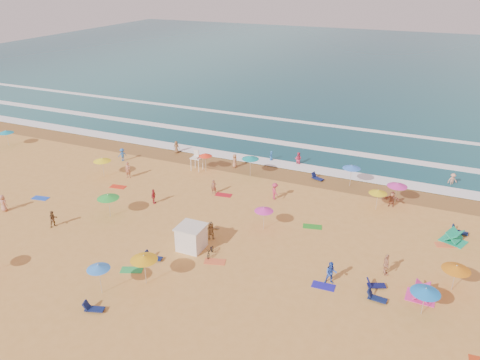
% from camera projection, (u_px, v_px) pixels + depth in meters
% --- Properties ---
extents(ground, '(220.00, 220.00, 0.00)m').
position_uv_depth(ground, '(216.00, 219.00, 43.68)').
color(ground, gold).
rests_on(ground, ground).
extents(ocean, '(220.00, 140.00, 0.18)m').
position_uv_depth(ocean, '(369.00, 64.00, 113.67)').
color(ocean, '#0C4756').
rests_on(ocean, ground).
extents(wet_sand, '(220.00, 220.00, 0.00)m').
position_uv_depth(wet_sand, '(264.00, 171.00, 54.10)').
color(wet_sand, olive).
rests_on(wet_sand, ground).
extents(surf_foam, '(200.00, 18.70, 0.05)m').
position_uv_depth(surf_foam, '(288.00, 146.00, 61.41)').
color(surf_foam, white).
rests_on(surf_foam, ground).
extents(cabana, '(2.00, 2.00, 2.00)m').
position_uv_depth(cabana, '(191.00, 238.00, 38.78)').
color(cabana, white).
rests_on(cabana, ground).
extents(cabana_roof, '(2.20, 2.20, 0.12)m').
position_uv_depth(cabana_roof, '(191.00, 227.00, 38.34)').
color(cabana_roof, silver).
rests_on(cabana_roof, cabana).
extents(bicycle, '(0.79, 1.63, 0.82)m').
position_uv_depth(bicycle, '(210.00, 251.00, 38.08)').
color(bicycle, black).
rests_on(bicycle, ground).
extents(lifeguard_stand, '(1.20, 1.20, 2.10)m').
position_uv_depth(lifeguard_stand, '(197.00, 162.00, 53.84)').
color(lifeguard_stand, white).
rests_on(lifeguard_stand, ground).
extents(beach_umbrellas, '(60.62, 29.31, 0.72)m').
position_uv_depth(beach_umbrellas, '(223.00, 198.00, 43.06)').
color(beach_umbrellas, '#FF1A43').
rests_on(beach_umbrellas, ground).
extents(loungers, '(52.95, 28.27, 0.34)m').
position_uv_depth(loungers, '(266.00, 251.00, 38.53)').
color(loungers, '#0F1D4E').
rests_on(loungers, ground).
extents(towels, '(43.99, 16.00, 0.03)m').
position_uv_depth(towels, '(211.00, 237.00, 40.74)').
color(towels, red).
rests_on(towels, ground).
extents(popup_tents, '(4.24, 11.02, 1.20)m').
position_uv_depth(popup_tents, '(440.00, 260.00, 36.53)').
color(popup_tents, '#EE359F').
rests_on(popup_tents, ground).
extents(beachgoers, '(40.48, 25.12, 2.11)m').
position_uv_depth(beachgoers, '(244.00, 192.00, 47.12)').
color(beachgoers, tan).
rests_on(beachgoers, ground).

